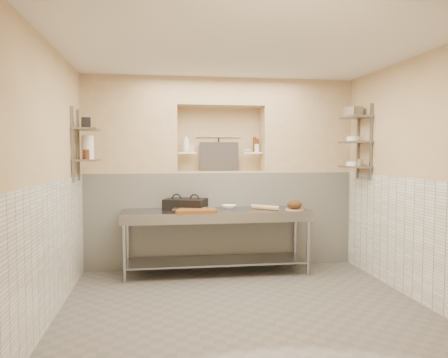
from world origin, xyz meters
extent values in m
cube|color=#615B56|center=(0.00, 0.00, -0.05)|extent=(4.00, 3.90, 0.10)
cube|color=silver|center=(0.00, 0.00, 2.85)|extent=(4.00, 3.90, 0.10)
cube|color=#CDAB87|center=(-2.05, 0.00, 1.40)|extent=(0.10, 3.90, 2.80)
cube|color=#CDAB87|center=(2.05, 0.00, 1.40)|extent=(0.10, 3.90, 2.80)
cube|color=#CDAB87|center=(0.00, 2.00, 1.40)|extent=(4.00, 0.10, 2.80)
cube|color=#CDAB87|center=(0.00, -2.00, 1.40)|extent=(4.00, 0.10, 2.80)
cube|color=white|center=(0.00, 1.75, 0.70)|extent=(4.00, 0.40, 1.40)
cube|color=#CDAB87|center=(0.00, 1.75, 1.41)|extent=(1.30, 0.40, 0.02)
cube|color=#CDAB87|center=(-1.33, 1.75, 2.10)|extent=(1.35, 0.40, 1.40)
cube|color=#CDAB87|center=(1.33, 1.75, 2.10)|extent=(1.35, 0.40, 1.40)
cube|color=#CDAB87|center=(0.00, 1.75, 2.60)|extent=(1.30, 0.40, 0.40)
cube|color=white|center=(-1.99, 0.00, 0.70)|extent=(0.02, 3.90, 1.40)
cube|color=white|center=(1.99, 0.00, 0.70)|extent=(0.02, 3.90, 1.40)
cube|color=white|center=(-0.50, 1.75, 1.70)|extent=(0.28, 0.16, 0.02)
cube|color=white|center=(0.50, 1.75, 1.70)|extent=(0.28, 0.16, 0.02)
cylinder|color=gray|center=(0.00, 1.92, 1.95)|extent=(0.70, 0.02, 0.02)
cylinder|color=black|center=(0.00, 1.90, 1.78)|extent=(0.02, 0.02, 0.30)
cube|color=#383330|center=(0.00, 1.85, 1.64)|extent=(0.60, 0.08, 0.45)
cube|color=slate|center=(-1.98, 1.25, 1.80)|extent=(0.03, 0.03, 0.95)
cube|color=slate|center=(-1.98, 0.85, 1.80)|extent=(0.03, 0.03, 0.95)
cube|color=slate|center=(-1.84, 1.05, 1.60)|extent=(0.30, 0.50, 0.02)
cube|color=slate|center=(-1.84, 1.05, 2.00)|extent=(0.30, 0.50, 0.03)
cube|color=slate|center=(1.98, 1.25, 1.85)|extent=(0.03, 0.03, 1.05)
cube|color=slate|center=(1.98, 0.85, 1.85)|extent=(0.03, 0.03, 1.05)
cube|color=slate|center=(1.84, 1.05, 1.50)|extent=(0.30, 0.50, 0.02)
cube|color=slate|center=(1.84, 1.05, 1.85)|extent=(0.30, 0.50, 0.02)
cube|color=slate|center=(1.84, 1.05, 2.20)|extent=(0.30, 0.50, 0.03)
cube|color=gray|center=(-0.13, 1.20, 0.88)|extent=(2.60, 0.70, 0.04)
cube|color=gray|center=(-0.13, 1.20, 0.18)|extent=(2.45, 0.60, 0.03)
cube|color=gray|center=(-0.13, 0.87, 0.82)|extent=(2.60, 0.02, 0.12)
cylinder|color=gray|center=(-1.37, 0.91, 0.43)|extent=(0.04, 0.04, 0.86)
cylinder|color=gray|center=(-1.37, 1.49, 0.43)|extent=(0.04, 0.04, 0.86)
cylinder|color=gray|center=(1.11, 0.91, 0.43)|extent=(0.04, 0.04, 0.86)
cylinder|color=gray|center=(1.11, 1.49, 0.43)|extent=(0.04, 0.04, 0.86)
cube|color=black|center=(-0.55, 1.31, 0.95)|extent=(0.66, 0.57, 0.10)
cube|color=black|center=(-0.55, 1.31, 1.03)|extent=(0.66, 0.57, 0.05)
cube|color=brown|center=(-0.44, 0.97, 0.92)|extent=(0.56, 0.41, 0.05)
cube|color=gray|center=(-0.17, 1.13, 0.95)|extent=(0.23, 0.11, 0.01)
cylinder|color=gray|center=(-0.69, 0.98, 0.96)|extent=(0.12, 0.26, 0.02)
imported|color=white|center=(0.07, 1.34, 0.93)|extent=(0.27, 0.27, 0.05)
cylinder|color=tan|center=(0.56, 1.13, 0.93)|extent=(0.36, 0.34, 0.07)
cylinder|color=tan|center=(0.95, 1.03, 0.91)|extent=(0.26, 0.26, 0.01)
ellipsoid|color=#4C2D19|center=(0.95, 1.03, 0.98)|extent=(0.21, 0.21, 0.13)
imported|color=white|center=(-0.51, 1.72, 1.84)|extent=(0.12, 0.12, 0.26)
cube|color=#CDAB87|center=(-0.44, 1.80, 1.78)|extent=(0.08, 0.08, 0.13)
imported|color=white|center=(0.42, 1.71, 1.73)|extent=(0.16, 0.16, 0.04)
cylinder|color=#522815|center=(0.58, 1.75, 1.81)|extent=(0.06, 0.06, 0.20)
cylinder|color=#522815|center=(0.54, 1.76, 1.83)|extent=(0.06, 0.06, 0.23)
cylinder|color=white|center=(0.57, 1.75, 1.77)|extent=(0.07, 0.07, 0.12)
cylinder|color=white|center=(-1.84, 1.14, 1.77)|extent=(0.15, 0.15, 0.31)
cylinder|color=#522815|center=(-1.84, 1.00, 1.67)|extent=(0.08, 0.08, 0.12)
cube|color=black|center=(-1.84, 1.03, 2.08)|extent=(0.13, 0.13, 0.14)
cylinder|color=white|center=(1.84, 1.09, 1.54)|extent=(0.21, 0.21, 0.06)
cylinder|color=gray|center=(1.84, 0.92, 1.56)|extent=(0.10, 0.10, 0.10)
cylinder|color=white|center=(1.84, 1.12, 1.90)|extent=(0.18, 0.18, 0.07)
cube|color=gray|center=(1.84, 1.13, 2.28)|extent=(0.23, 0.26, 0.14)
camera|label=1|loc=(-0.91, -4.81, 1.68)|focal=35.00mm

